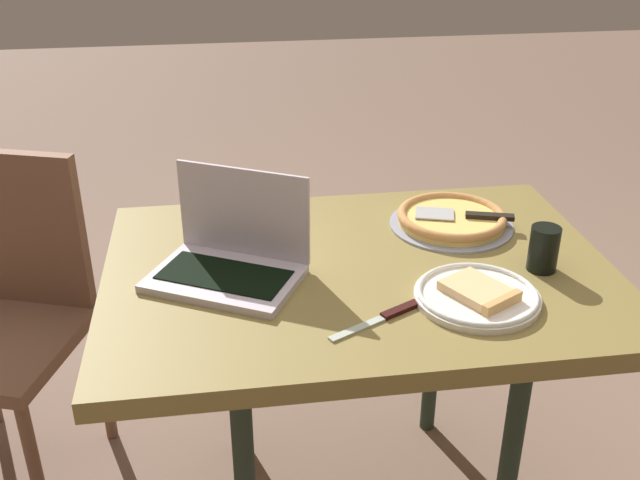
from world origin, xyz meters
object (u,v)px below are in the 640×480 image
(dining_table, at_px, (358,292))
(pizza_tray, at_px, (452,219))
(laptop, at_px, (231,255))
(drink_cup, at_px, (544,248))
(pizza_plate, at_px, (478,295))
(table_knife, at_px, (385,317))
(chair_near, at_px, (2,305))

(dining_table, xyz_separation_m, pizza_tray, (-0.27, -0.18, 0.09))
(dining_table, relative_size, laptop, 3.01)
(laptop, bearing_deg, drink_cup, 173.70)
(pizza_plate, bearing_deg, drink_cup, -149.85)
(laptop, distance_m, pizza_tray, 0.59)
(pizza_tray, relative_size, drink_cup, 2.97)
(laptop, bearing_deg, table_knife, 142.96)
(pizza_tray, height_order, chair_near, chair_near)
(pizza_plate, height_order, chair_near, chair_near)
(pizza_plate, distance_m, chair_near, 1.26)
(laptop, height_order, chair_near, laptop)
(pizza_plate, xyz_separation_m, drink_cup, (-0.19, -0.11, 0.04))
(pizza_plate, height_order, pizza_tray, pizza_tray)
(dining_table, height_order, pizza_tray, pizza_tray)
(dining_table, xyz_separation_m, laptop, (0.29, -0.00, 0.12))
(laptop, distance_m, drink_cup, 0.70)
(pizza_tray, distance_m, chair_near, 1.21)
(pizza_tray, distance_m, table_knife, 0.48)
(dining_table, distance_m, laptop, 0.31)
(pizza_plate, xyz_separation_m, table_knife, (0.21, 0.04, -0.01))
(laptop, distance_m, table_knife, 0.38)
(table_knife, bearing_deg, drink_cup, -159.42)
(dining_table, bearing_deg, drink_cup, 169.84)
(laptop, xyz_separation_m, chair_near, (0.61, -0.34, -0.28))
(drink_cup, bearing_deg, laptop, -6.30)
(dining_table, height_order, pizza_plate, pizza_plate)
(drink_cup, distance_m, chair_near, 1.40)
(table_knife, height_order, drink_cup, drink_cup)
(pizza_tray, relative_size, chair_near, 0.34)
(pizza_tray, bearing_deg, table_knife, 56.53)
(pizza_plate, bearing_deg, laptop, -20.12)
(pizza_plate, distance_m, drink_cup, 0.22)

